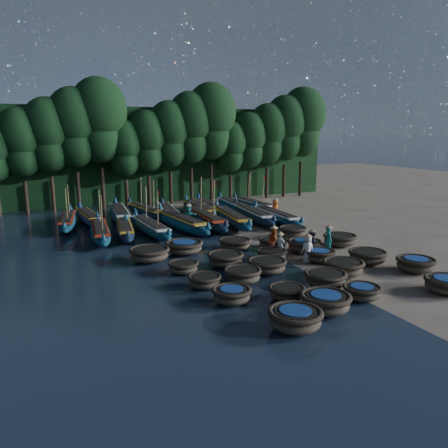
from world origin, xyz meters
name	(u,v)px	position (x,y,z in m)	size (l,w,h in m)	color
ground	(265,251)	(0.00, 0.00, 0.00)	(120.00, 120.00, 0.00)	gray
foliage_wall	(159,155)	(0.00, 23.50, 5.00)	(40.00, 3.00, 10.00)	black
coracle_1	(295,318)	(-4.59, -10.33, 0.48)	(2.49, 2.49, 0.84)	brown
coracle_2	(326,302)	(-2.49, -9.46, 0.48)	(2.21, 2.21, 0.83)	brown
coracle_3	(362,292)	(-0.04, -8.93, 0.38)	(1.85, 1.85, 0.65)	brown
coracle_4	(447,284)	(4.26, -9.92, 0.42)	(2.11, 2.11, 0.73)	brown
coracle_5	(232,295)	(-5.66, -6.88, 0.41)	(1.81, 1.81, 0.71)	brown
coracle_6	(287,292)	(-3.18, -7.55, 0.36)	(1.72, 1.72, 0.64)	brown
coracle_7	(325,279)	(-0.62, -7.00, 0.46)	(2.36, 2.36, 0.81)	brown
coracle_8	(343,267)	(1.36, -5.94, 0.48)	(2.45, 2.45, 0.84)	brown
coracle_9	(416,264)	(5.47, -6.99, 0.44)	(2.14, 2.14, 0.77)	brown
coracle_10	(205,280)	(-6.01, -4.51, 0.36)	(1.92, 1.92, 0.64)	brown
coracle_11	(243,275)	(-4.02, -4.73, 0.44)	(1.96, 1.96, 0.77)	brown
coracle_12	(267,265)	(-2.09, -3.86, 0.44)	(2.56, 2.56, 0.77)	brown
coracle_13	(320,255)	(1.79, -3.33, 0.42)	(1.87, 1.87, 0.72)	brown
coracle_14	(367,256)	(4.11, -4.73, 0.44)	(2.60, 2.60, 0.78)	brown
coracle_15	(184,267)	(-6.23, -2.00, 0.36)	(1.78, 1.78, 0.63)	brown
coracle_16	(225,259)	(-3.70, -1.94, 0.47)	(2.25, 2.25, 0.82)	brown
coracle_17	(272,254)	(-0.62, -1.86, 0.37)	(2.17, 2.17, 0.66)	brown
coracle_18	(305,245)	(2.18, -1.23, 0.46)	(2.36, 2.36, 0.80)	brown
coracle_19	(340,239)	(5.30, -0.81, 0.44)	(2.42, 2.42, 0.76)	brown
coracle_20	(150,254)	(-7.31, 0.94, 0.47)	(2.74, 2.74, 0.82)	brown
coracle_21	(184,247)	(-4.91, 1.63, 0.46)	(2.92, 2.92, 0.80)	brown
coracle_22	(235,244)	(-1.57, 1.20, 0.40)	(2.54, 2.54, 0.71)	brown
coracle_23	(273,242)	(0.93, 0.59, 0.36)	(2.32, 2.32, 0.64)	brown
coracle_24	(293,232)	(3.60, 2.32, 0.47)	(2.24, 2.24, 0.82)	brown
long_boat_1	(100,232)	(-9.08, 7.71, 0.53)	(2.15, 7.88, 3.36)	navy
long_boat_2	(125,229)	(-7.27, 7.96, 0.50)	(2.37, 7.38, 1.31)	#0E2136
long_boat_3	(151,227)	(-5.46, 7.57, 0.55)	(1.84, 8.19, 3.48)	navy
long_boat_4	(182,222)	(-2.82, 8.14, 0.61)	(2.55, 8.98, 1.59)	navy
long_boat_5	(205,219)	(-0.69, 8.46, 0.62)	(1.98, 9.16, 3.89)	#0E2136
long_boat_6	(231,218)	(1.41, 8.10, 0.60)	(2.59, 8.84, 1.57)	navy
long_boat_7	(253,215)	(3.72, 8.67, 0.59)	(2.39, 8.78, 1.55)	#0E2136
long_boat_8	(276,217)	(5.14, 7.18, 0.57)	(1.96, 8.51, 1.50)	navy
long_boat_9	(68,221)	(-10.82, 12.78, 0.53)	(2.48, 7.74, 3.32)	navy
long_boat_10	(89,217)	(-9.10, 13.67, 0.52)	(1.87, 7.77, 1.37)	navy
long_boat_11	(120,214)	(-6.48, 13.68, 0.59)	(2.36, 8.81, 1.56)	navy
long_boat_12	(146,211)	(-4.05, 14.25, 0.55)	(2.69, 8.11, 3.49)	#0E2136
long_boat_13	(169,212)	(-2.27, 13.21, 0.53)	(2.38, 7.79, 1.38)	#0E2136
long_boat_14	(199,210)	(0.44, 12.91, 0.59)	(2.09, 8.81, 1.55)	navy
long_boat_15	(209,207)	(2.00, 14.17, 0.55)	(2.24, 8.12, 1.44)	navy
long_boat_16	(234,206)	(4.22, 13.35, 0.57)	(2.20, 8.54, 1.51)	navy
long_boat_17	(254,205)	(6.20, 13.06, 0.55)	(1.76, 8.19, 3.48)	#0E2136
fisherman_0	(308,248)	(1.04, -3.13, 0.89)	(0.81, 0.54, 1.85)	silver
fisherman_1	(328,240)	(3.12, -2.35, 0.99)	(0.55, 0.73, 2.01)	#1B7572
fisherman_2	(274,240)	(0.05, -0.94, 0.94)	(0.86, 1.00, 2.00)	#C5511A
fisherman_3	(312,241)	(2.45, -1.60, 0.79)	(1.01, 1.10, 1.69)	black
fisherman_4	(280,244)	(0.11, -1.56, 0.84)	(0.79, 0.96, 1.73)	silver
fisherman_5	(188,216)	(-1.98, 8.93, 0.93)	(1.69, 1.35, 2.00)	#1B7572
fisherman_6	(275,209)	(5.99, 8.73, 0.94)	(1.02, 0.87, 1.97)	#C5511A
tree_1	(21,142)	(-13.70, 20.00, 6.65)	(4.09, 4.09, 9.65)	black
tree_2	(48,134)	(-11.40, 20.00, 7.32)	(4.51, 4.51, 10.63)	black
tree_3	(74,126)	(-9.10, 20.00, 8.00)	(4.92, 4.92, 11.60)	black
tree_4	(99,119)	(-6.80, 20.00, 8.67)	(5.34, 5.34, 12.58)	black
tree_5	(125,148)	(-4.50, 20.00, 5.97)	(3.68, 3.68, 8.68)	black
tree_6	(147,140)	(-2.20, 20.00, 6.65)	(4.09, 4.09, 9.65)	black
tree_7	(169,134)	(0.10, 20.00, 7.32)	(4.51, 4.51, 10.63)	black
tree_8	(191,127)	(2.40, 20.00, 8.00)	(4.92, 4.92, 11.60)	black
tree_9	(211,120)	(4.70, 20.00, 8.67)	(5.34, 5.34, 12.58)	black
tree_10	(231,146)	(7.00, 20.00, 5.97)	(3.68, 3.68, 8.68)	black
tree_11	(249,140)	(9.30, 20.00, 6.65)	(4.09, 4.09, 9.65)	black
tree_12	(268,133)	(11.60, 20.00, 7.32)	(4.51, 4.51, 10.63)	black
tree_13	(285,127)	(13.90, 20.00, 8.00)	(4.92, 4.92, 11.60)	black
tree_14	(302,121)	(16.20, 20.00, 8.67)	(5.34, 5.34, 12.58)	black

